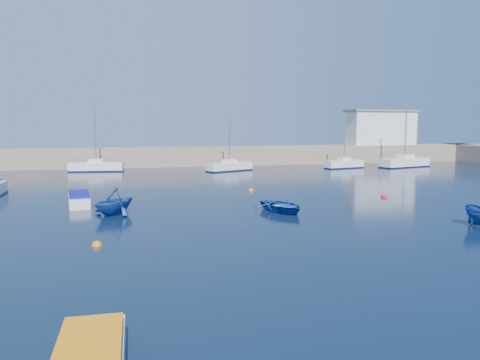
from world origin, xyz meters
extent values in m
plane|color=black|center=(0.00, 0.00, 0.00)|extent=(220.00, 220.00, 0.00)
cube|color=gray|center=(0.00, 46.00, 1.30)|extent=(96.00, 4.50, 2.60)
cube|color=silver|center=(30.00, 46.00, 5.10)|extent=(10.00, 4.00, 5.00)
cube|color=silver|center=(-11.37, 40.25, 0.54)|extent=(6.50, 2.46, 1.09)
cylinder|color=#B7BABC|center=(-11.37, 40.25, 4.74)|extent=(0.16, 0.16, 7.30)
cube|color=silver|center=(4.49, 37.06, 0.51)|extent=(6.09, 3.99, 1.01)
cylinder|color=#B7BABC|center=(4.49, 37.06, 4.43)|extent=(0.15, 0.15, 6.83)
cube|color=silver|center=(19.81, 37.17, 0.51)|extent=(5.56, 2.68, 1.03)
cylinder|color=#B7BABC|center=(19.81, 37.17, 4.11)|extent=(0.15, 0.15, 6.17)
cube|color=silver|center=(28.41, 36.78, 0.60)|extent=(7.81, 4.15, 1.20)
cylinder|color=#B7BABC|center=(28.41, 36.78, 5.53)|extent=(0.17, 0.17, 8.65)
cube|color=silver|center=(-10.99, 15.13, 0.34)|extent=(1.83, 3.99, 0.69)
cube|color=#0C0D85|center=(-10.99, 15.13, 0.81)|extent=(1.64, 3.02, 0.26)
cube|color=orange|center=(-8.48, -8.80, 0.83)|extent=(1.39, 3.08, 0.26)
imported|color=navy|center=(2.03, 9.57, 0.38)|extent=(3.68, 4.35, 0.77)
imported|color=navy|center=(-8.50, 11.12, 0.84)|extent=(4.21, 4.21, 1.68)
sphere|color=orange|center=(-9.08, 3.37, 0.00)|extent=(0.49, 0.49, 0.49)
sphere|color=red|center=(11.72, 13.59, 0.00)|extent=(0.50, 0.50, 0.50)
sphere|color=orange|center=(2.55, 19.36, 0.00)|extent=(0.49, 0.49, 0.49)
camera|label=1|loc=(-7.55, -18.77, 5.56)|focal=35.00mm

